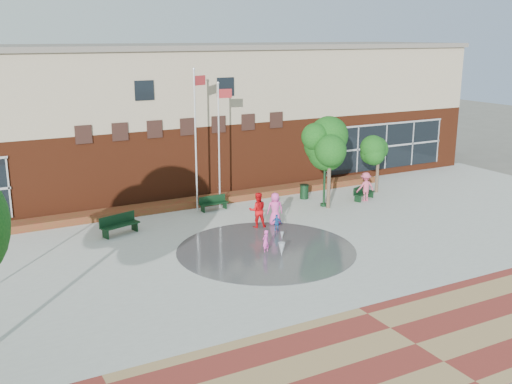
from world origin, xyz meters
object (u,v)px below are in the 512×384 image
flagpole_left (196,133)px  bench_left (120,228)px  child_splash (266,241)px  trash_can (304,192)px  flagpole_right (220,139)px

flagpole_left → bench_left: 6.92m
flagpole_left → child_splash: 8.73m
bench_left → child_splash: bearing=-64.5°
bench_left → trash_can: bearing=-10.5°
flagpole_left → flagpole_right: 1.48m
flagpole_right → flagpole_left: bearing=-179.5°
flagpole_right → child_splash: bearing=-97.0°
trash_can → child_splash: bearing=-133.3°
trash_can → child_splash: size_ratio=0.83×
child_splash → trash_can: bearing=-157.5°
flagpole_left → bench_left: flagpole_left is taller
flagpole_left → bench_left: bearing=179.9°
child_splash → flagpole_left: bearing=-113.4°
flagpole_right → child_splash: 8.60m
trash_can → child_splash: 9.71m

